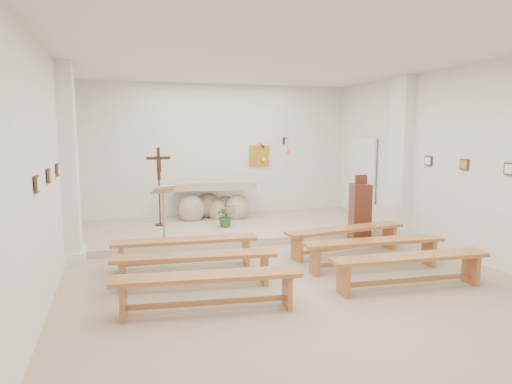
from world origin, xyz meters
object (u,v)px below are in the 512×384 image
object	(u,v)px
bench_left_front	(185,246)
bench_right_third	(410,264)
altar	(214,203)
bench_left_second	(195,262)
bench_left_third	(208,284)
donation_pedestal	(360,212)
bench_right_second	(374,247)
bench_right_front	(346,234)
crucifix_stand	(159,181)
lectern	(164,214)

from	to	relation	value
bench_left_front	bench_right_third	bearing A→B (deg)	-29.56
altar	bench_left_second	xyz separation A→B (m)	(-1.21, -4.45, -0.16)
bench_left_front	bench_left_third	bearing A→B (deg)	-86.29
donation_pedestal	bench_right_second	bearing A→B (deg)	-103.02
donation_pedestal	altar	bearing A→B (deg)	143.89
bench_right_second	bench_right_third	xyz separation A→B (m)	(0.00, -0.99, 0.00)
bench_right_second	bench_right_third	size ratio (longest dim) A/B	1.00
donation_pedestal	bench_right_front	distance (m)	1.13
altar	crucifix_stand	distance (m)	1.59
lectern	bench_left_third	xyz separation A→B (m)	(0.22, -3.32, -0.33)
crucifix_stand	donation_pedestal	bearing A→B (deg)	-35.34
lectern	crucifix_stand	distance (m)	1.71
lectern	donation_pedestal	bearing A→B (deg)	-25.52
bench_left_front	bench_right_second	xyz separation A→B (m)	(3.02, -0.99, 0.00)
donation_pedestal	bench_left_second	world-z (taller)	donation_pedestal
bench_right_front	bench_right_third	xyz separation A→B (m)	(0.00, -1.98, 0.00)
crucifix_stand	donation_pedestal	xyz separation A→B (m)	(3.94, -2.18, -0.56)
lectern	bench_right_second	bearing A→B (deg)	-53.64
bench_left_third	bench_right_second	bearing A→B (deg)	24.97
crucifix_stand	bench_left_front	size ratio (longest dim) A/B	0.73
bench_right_front	bench_left_third	distance (m)	3.62
bench_right_front	bench_right_third	world-z (taller)	same
lectern	donation_pedestal	world-z (taller)	donation_pedestal
lectern	bench_right_third	xyz separation A→B (m)	(3.25, -3.32, -0.33)
bench_right_third	bench_left_front	bearing A→B (deg)	150.32
bench_left_second	bench_left_third	bearing A→B (deg)	-82.60
lectern	bench_right_third	world-z (taller)	lectern
bench_left_front	donation_pedestal	bearing A→B (deg)	15.76
lectern	bench_left_front	xyz separation A→B (m)	(0.22, -1.34, -0.33)
altar	bench_right_front	bearing A→B (deg)	-54.60
altar	lectern	bearing A→B (deg)	-116.38
bench_left_front	bench_left_third	distance (m)	1.98
donation_pedestal	bench_left_front	xyz separation A→B (m)	(-3.78, -0.81, -0.24)
crucifix_stand	bench_right_front	distance (m)	4.43
crucifix_stand	bench_left_third	size ratio (longest dim) A/B	0.73
donation_pedestal	bench_right_second	world-z (taller)	donation_pedestal
altar	bench_left_third	bearing A→B (deg)	-94.85
altar	bench_left_second	distance (m)	4.61
bench_right_second	bench_right_front	bearing A→B (deg)	93.35
crucifix_stand	bench_right_third	bearing A→B (deg)	-63.78
lectern	bench_left_front	world-z (taller)	lectern
bench_right_front	bench_left_third	world-z (taller)	same
bench_right_second	bench_left_second	bearing A→B (deg)	-176.65
crucifix_stand	bench_left_front	world-z (taller)	crucifix_stand
lectern	bench_right_second	distance (m)	4.01
bench_right_second	bench_left_third	bearing A→B (deg)	-158.48
lectern	bench_right_second	size ratio (longest dim) A/B	0.47
lectern	bench_right_second	xyz separation A→B (m)	(3.25, -2.33, -0.33)
bench_left_second	bench_left_third	xyz separation A→B (m)	(0.00, -0.99, 0.00)
bench_right_third	bench_left_third	bearing A→B (deg)	-176.41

